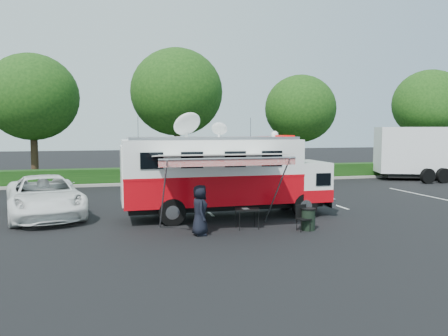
% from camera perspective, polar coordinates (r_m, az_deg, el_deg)
% --- Properties ---
extents(ground_plane, '(120.00, 120.00, 0.00)m').
position_cam_1_polar(ground_plane, '(17.33, 0.42, -6.41)').
color(ground_plane, black).
rests_on(ground_plane, ground).
extents(back_border, '(60.00, 6.14, 8.87)m').
position_cam_1_polar(back_border, '(29.87, -3.96, 8.01)').
color(back_border, '#9E998E').
rests_on(back_border, ground_plane).
extents(stall_lines, '(24.12, 5.50, 0.01)m').
position_cam_1_polar(stall_lines, '(20.09, -3.20, -4.82)').
color(stall_lines, silver).
rests_on(stall_lines, ground_plane).
extents(command_truck, '(8.16, 2.25, 3.92)m').
position_cam_1_polar(command_truck, '(17.06, 0.20, -0.89)').
color(command_truck, black).
rests_on(command_truck, ground_plane).
extents(awning, '(4.46, 2.33, 2.70)m').
position_cam_1_polar(awning, '(14.55, -0.22, 1.41)').
color(awning, silver).
rests_on(awning, ground_plane).
extents(white_suv, '(3.83, 6.23, 1.61)m').
position_cam_1_polar(white_suv, '(18.85, -22.31, -5.86)').
color(white_suv, white).
rests_on(white_suv, ground_plane).
extents(person, '(0.59, 0.85, 1.65)m').
position_cam_1_polar(person, '(14.44, -3.15, -8.74)').
color(person, black).
rests_on(person, ground_plane).
extents(folding_table, '(0.95, 0.78, 0.71)m').
position_cam_1_polar(folding_table, '(15.20, 3.04, -5.51)').
color(folding_table, black).
rests_on(folding_table, ground_plane).
extents(folding_chair, '(0.48, 0.50, 0.88)m').
position_cam_1_polar(folding_chair, '(15.20, 10.17, -6.13)').
color(folding_chair, black).
rests_on(folding_chair, ground_plane).
extents(trash_bin, '(0.50, 0.50, 0.76)m').
position_cam_1_polar(trash_bin, '(15.33, 10.95, -6.55)').
color(trash_bin, black).
rests_on(trash_bin, ground_plane).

